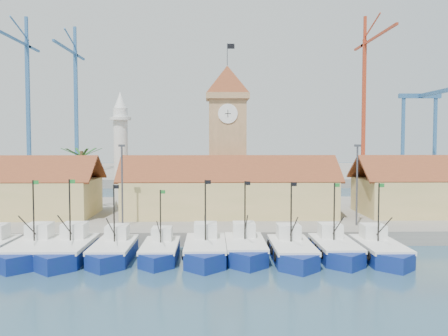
{
  "coord_description": "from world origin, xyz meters",
  "views": [
    {
      "loc": [
        -2.17,
        -42.81,
        11.05
      ],
      "look_at": [
        -0.65,
        18.0,
        7.59
      ],
      "focal_mm": 40.0,
      "sensor_mm": 36.0,
      "label": 1
    }
  ],
  "objects": [
    {
      "name": "crane_blue_far",
      "position": [
        -54.71,
        100.68,
        26.33
      ],
      "size": [
        1.0,
        32.37,
        43.9
      ],
      "color": "#2F5F92",
      "rests_on": "terminal"
    },
    {
      "name": "ground",
      "position": [
        0.0,
        0.0,
        0.0
      ],
      "size": [
        400.0,
        400.0,
        0.0
      ],
      "primitive_type": "plane",
      "color": "navy",
      "rests_on": "ground"
    },
    {
      "name": "boat_1",
      "position": [
        -18.7,
        2.61,
        0.8
      ],
      "size": [
        3.73,
        10.22,
        7.73
      ],
      "color": "navy",
      "rests_on": "ground"
    },
    {
      "name": "boat_9",
      "position": [
        13.38,
        1.98,
        0.77
      ],
      "size": [
        3.58,
        9.8,
        7.42
      ],
      "color": "navy",
      "rests_on": "ground"
    },
    {
      "name": "boat_7",
      "position": [
        5.18,
        1.85,
        0.78
      ],
      "size": [
        3.64,
        9.98,
        7.55
      ],
      "color": "navy",
      "rests_on": "ground"
    },
    {
      "name": "crane_blue_near",
      "position": [
        -42.67,
        106.88,
        25.42
      ],
      "size": [
        1.0,
        30.66,
        42.49
      ],
      "color": "#2F5F92",
      "rests_on": "terminal"
    },
    {
      "name": "crane_red_right",
      "position": [
        43.13,
        103.22,
        27.41
      ],
      "size": [
        1.0,
        35.84,
        45.32
      ],
      "color": "#AC351A",
      "rests_on": "terminal"
    },
    {
      "name": "lamp_posts",
      "position": [
        0.5,
        12.0,
        6.48
      ],
      "size": [
        80.7,
        0.25,
        9.03
      ],
      "color": "#3F3F44",
      "rests_on": "quay"
    },
    {
      "name": "boat_6",
      "position": [
        0.99,
        3.08,
        0.78
      ],
      "size": [
        3.64,
        9.97,
        7.55
      ],
      "color": "navy",
      "rests_on": "ground"
    },
    {
      "name": "terminal",
      "position": [
        0.0,
        110.0,
        1.0
      ],
      "size": [
        240.0,
        80.0,
        2.0
      ],
      "primitive_type": "cube",
      "color": "gray",
      "rests_on": "ground"
    },
    {
      "name": "palm_tree",
      "position": [
        -20.0,
        26.0,
        6.25
      ],
      "size": [
        5.6,
        5.03,
        8.39
      ],
      "color": "brown",
      "rests_on": "quay"
    },
    {
      "name": "boat_4",
      "position": [
        -6.94,
        2.64,
        0.7
      ],
      "size": [
        3.25,
        8.91,
        6.74
      ],
      "color": "navy",
      "rests_on": "ground"
    },
    {
      "name": "minaret",
      "position": [
        -15.0,
        28.0,
        9.73
      ],
      "size": [
        3.0,
        3.0,
        16.3
      ],
      "color": "silver",
      "rests_on": "quay"
    },
    {
      "name": "boat_5",
      "position": [
        -2.76,
        2.46,
        0.8
      ],
      "size": [
        3.73,
        10.22,
        7.74
      ],
      "color": "navy",
      "rests_on": "ground"
    },
    {
      "name": "boat_8",
      "position": [
        9.4,
        2.7,
        0.76
      ],
      "size": [
        3.56,
        9.75,
        7.38
      ],
      "color": "navy",
      "rests_on": "ground"
    },
    {
      "name": "boat_2",
      "position": [
        -15.34,
        2.55,
        0.81
      ],
      "size": [
        3.77,
        10.33,
        7.81
      ],
      "color": "navy",
      "rests_on": "ground"
    },
    {
      "name": "boat_3",
      "position": [
        -11.25,
        2.55,
        0.75
      ],
      "size": [
        3.51,
        9.62,
        7.28
      ],
      "color": "navy",
      "rests_on": "ground"
    },
    {
      "name": "quay",
      "position": [
        0.0,
        24.0,
        0.75
      ],
      "size": [
        140.0,
        32.0,
        1.5
      ],
      "primitive_type": "cube",
      "color": "gray",
      "rests_on": "ground"
    },
    {
      "name": "hall_center",
      "position": [
        0.0,
        20.0,
        3.99
      ],
      "size": [
        27.04,
        10.13,
        7.61
      ],
      "color": "#DAB978",
      "rests_on": "quay"
    },
    {
      "name": "gantry",
      "position": [
        62.0,
        106.65,
        20.04
      ],
      "size": [
        13.0,
        22.0,
        23.2
      ],
      "color": "#2F5F92",
      "rests_on": "terminal"
    },
    {
      "name": "clock_tower",
      "position": [
        0.0,
        26.0,
        11.96
      ],
      "size": [
        5.8,
        5.8,
        22.7
      ],
      "color": "tan",
      "rests_on": "quay"
    }
  ]
}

